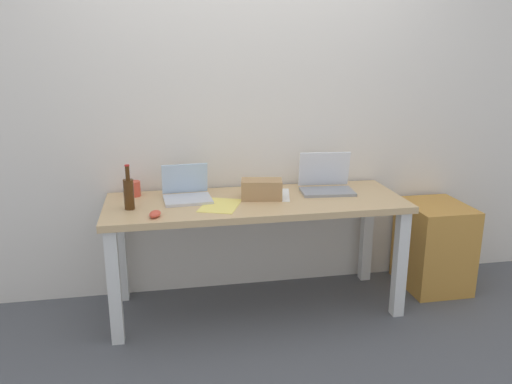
# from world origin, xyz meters

# --- Properties ---
(ground_plane) EXTENTS (8.00, 8.00, 0.00)m
(ground_plane) POSITION_xyz_m (0.00, 0.00, 0.00)
(ground_plane) COLOR #515459
(back_wall) EXTENTS (5.20, 0.08, 2.60)m
(back_wall) POSITION_xyz_m (0.00, 0.39, 1.30)
(back_wall) COLOR silver
(back_wall) RESTS_ON ground
(desk) EXTENTS (1.83, 0.65, 0.73)m
(desk) POSITION_xyz_m (0.00, 0.00, 0.63)
(desk) COLOR tan
(desk) RESTS_ON ground
(laptop_left) EXTENTS (0.30, 0.27, 0.21)m
(laptop_left) POSITION_xyz_m (-0.42, 0.09, 0.77)
(laptop_left) COLOR silver
(laptop_left) RESTS_ON desk
(laptop_right) EXTENTS (0.35, 0.27, 0.25)m
(laptop_right) POSITION_xyz_m (0.48, 0.11, 0.79)
(laptop_right) COLOR gray
(laptop_right) RESTS_ON desk
(beer_bottle) EXTENTS (0.06, 0.06, 0.26)m
(beer_bottle) POSITION_xyz_m (-0.76, -0.05, 0.83)
(beer_bottle) COLOR #47280F
(beer_bottle) RESTS_ON desk
(computer_mouse) EXTENTS (0.09, 0.11, 0.03)m
(computer_mouse) POSITION_xyz_m (-0.61, -0.22, 0.74)
(computer_mouse) COLOR #D84C38
(computer_mouse) RESTS_ON desk
(cardboard_box) EXTENTS (0.27, 0.19, 0.12)m
(cardboard_box) POSITION_xyz_m (0.04, 0.02, 0.79)
(cardboard_box) COLOR tan
(cardboard_box) RESTS_ON desk
(coffee_mug) EXTENTS (0.08, 0.08, 0.09)m
(coffee_mug) POSITION_xyz_m (-0.74, 0.23, 0.78)
(coffee_mug) COLOR #D84C38
(coffee_mug) RESTS_ON desk
(paper_sheet_near_back) EXTENTS (0.27, 0.33, 0.00)m
(paper_sheet_near_back) POSITION_xyz_m (0.12, 0.09, 0.73)
(paper_sheet_near_back) COLOR white
(paper_sheet_near_back) RESTS_ON desk
(paper_yellow_folder) EXTENTS (0.30, 0.35, 0.00)m
(paper_yellow_folder) POSITION_xyz_m (-0.23, -0.08, 0.73)
(paper_yellow_folder) COLOR #F4E06B
(paper_yellow_folder) RESTS_ON desk
(filing_cabinet) EXTENTS (0.40, 0.48, 0.60)m
(filing_cabinet) POSITION_xyz_m (1.28, 0.08, 0.30)
(filing_cabinet) COLOR #C68938
(filing_cabinet) RESTS_ON ground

